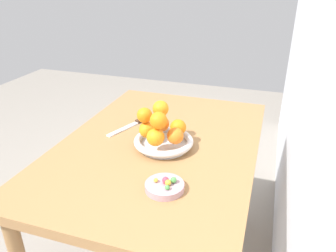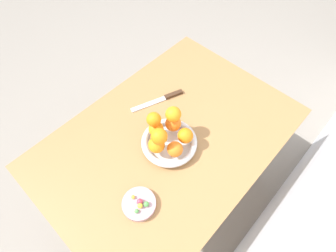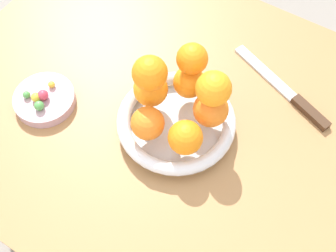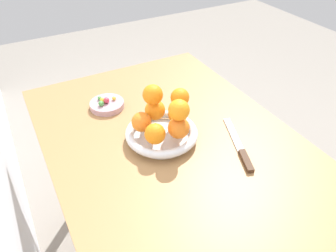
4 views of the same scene
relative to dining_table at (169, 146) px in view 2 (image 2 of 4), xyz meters
The scene contains 19 objects.
ground_plane 0.65m from the dining_table, ahead, with size 6.00×6.00×0.00m, color gray.
dining_table is the anchor object (origin of this frame).
fruit_bowl 0.12m from the dining_table, 43.85° to the left, with size 0.23×0.23×0.04m.
candy_dish 0.33m from the dining_table, 22.71° to the left, with size 0.12×0.12×0.02m, color #B28C99.
orange_0 0.19m from the dining_table, 55.49° to the left, with size 0.06×0.06×0.06m, color orange.
orange_1 0.18m from the dining_table, 100.79° to the left, with size 0.06×0.06×0.06m, color orange.
orange_2 0.16m from the dining_table, behind, with size 0.07×0.07×0.07m, color orange.
orange_3 0.17m from the dining_table, 38.66° to the right, with size 0.06×0.06×0.06m, color orange.
orange_4 0.19m from the dining_table, 12.40° to the left, with size 0.07×0.07×0.07m, color orange.
orange_5 0.24m from the dining_table, 19.26° to the left, with size 0.06×0.06×0.06m, color orange.
orange_6 0.23m from the dining_table, 43.59° to the right, with size 0.06×0.06×0.06m, color orange.
orange_7 0.23m from the dining_table, behind, with size 0.06×0.06×0.06m, color orange.
candy_ball_0 0.33m from the dining_table, 22.86° to the left, with size 0.01×0.01×0.01m, color #C6384C.
candy_ball_1 0.36m from the dining_table, 23.71° to the left, with size 0.01×0.01×0.01m, color #4C9947.
candy_ball_2 0.33m from the dining_table, 27.98° to the left, with size 0.02×0.02×0.02m, color #4C9947.
candy_ball_3 0.32m from the dining_table, 17.67° to the left, with size 0.01×0.01×0.01m, color gold.
candy_ball_4 0.34m from the dining_table, 24.52° to the left, with size 0.02×0.02×0.02m, color gold.
candy_ball_5 0.33m from the dining_table, 23.34° to the left, with size 0.02×0.02×0.02m, color #C6384C.
knife 0.22m from the dining_table, 127.36° to the right, with size 0.25×0.11×0.01m.
Camera 2 is at (0.42, 0.39, 1.70)m, focal length 28.00 mm.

